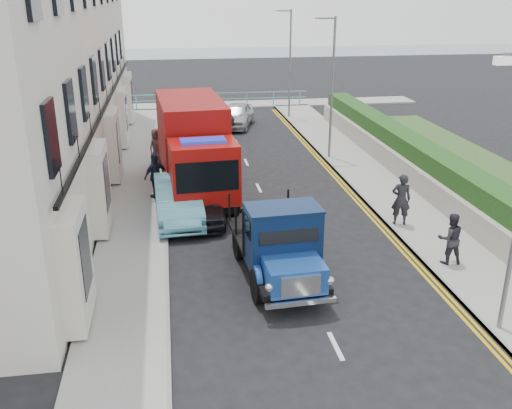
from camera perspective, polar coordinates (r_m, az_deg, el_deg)
name	(u,v)px	position (r m, az deg, el deg)	size (l,w,h in m)	color
ground	(315,304)	(16.14, 5.96, -9.90)	(120.00, 120.00, 0.00)	black
pavement_west	(138,201)	(23.86, -11.76, 0.36)	(2.40, 38.00, 0.12)	gray
pavement_east	(382,188)	(25.48, 12.50, 1.62)	(2.60, 38.00, 0.12)	gray
promenade	(219,105)	(43.32, -3.73, 9.88)	(30.00, 2.50, 0.12)	gray
sea_plane	(196,59)	(73.94, -6.02, 14.28)	(120.00, 120.00, 0.00)	slate
terrace_west	(26,15)	(27.02, -22.05, 17.15)	(6.31, 30.20, 14.25)	silver
garden_east	(426,168)	(25.97, 16.59, 3.55)	(1.45, 28.00, 1.75)	#B2AD9E
seafront_railing	(220,100)	(42.44, -3.65, 10.38)	(13.00, 0.08, 1.11)	#59B2A5
lamp_mid	(330,80)	(28.81, 7.43, 12.20)	(1.23, 0.18, 7.00)	slate
lamp_far	(288,58)	(38.44, 3.25, 14.45)	(1.23, 0.18, 7.00)	slate
bedford_lorry	(281,249)	(16.60, 2.55, -4.46)	(2.36, 5.32, 2.46)	black
red_lorry	(194,146)	(24.05, -6.23, 5.88)	(3.03, 7.60, 3.90)	black
parked_car_front	(204,202)	(21.54, -5.20, 0.23)	(1.60, 3.99, 1.36)	black
parked_car_mid	(178,199)	(21.69, -7.82, 0.56)	(1.66, 4.75, 1.56)	#58A7BC
parked_car_rear	(193,144)	(29.91, -6.36, 6.06)	(1.90, 4.66, 1.35)	silver
seafront_car_left	(211,117)	(36.42, -4.49, 8.74)	(2.18, 4.73, 1.31)	black
seafront_car_right	(237,115)	(36.43, -1.94, 8.93)	(1.76, 4.36, 1.49)	#AAABAE
pedestrian_east_near	(401,199)	(21.25, 14.30, 0.51)	(0.70, 0.46, 1.92)	black
pedestrian_east_far	(450,238)	(18.70, 18.86, -3.23)	(0.81, 0.63, 1.66)	#2B2730
pedestrian_west_near	(156,176)	(23.66, -9.99, 2.84)	(1.09, 0.45, 1.86)	#1A202F
pedestrian_west_far	(157,147)	(28.14, -9.89, 5.69)	(0.89, 0.58, 1.82)	#473333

